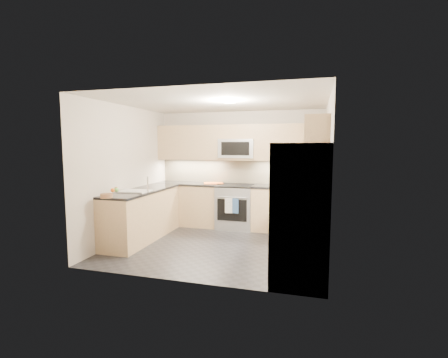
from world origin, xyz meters
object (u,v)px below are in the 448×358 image
(fruit_basket, at_px, (106,196))
(utensil_bowl, at_px, (316,183))
(microwave, at_px, (237,148))
(gas_range, at_px, (236,207))
(cutting_board, at_px, (213,183))
(refrigerator, at_px, (301,213))

(fruit_basket, bearing_deg, utensil_bowl, 34.57)
(microwave, xyz_separation_m, utensil_bowl, (1.64, -0.19, -0.67))
(gas_range, relative_size, cutting_board, 2.22)
(refrigerator, xyz_separation_m, cutting_board, (-1.97, 2.49, 0.05))
(cutting_board, bearing_deg, fruit_basket, -113.86)
(gas_range, relative_size, microwave, 1.20)
(utensil_bowl, relative_size, fruit_basket, 1.63)
(microwave, distance_m, refrigerator, 3.04)
(gas_range, xyz_separation_m, cutting_board, (-0.52, 0.07, 0.49))
(refrigerator, relative_size, fruit_basket, 9.51)
(microwave, height_order, fruit_basket, microwave)
(fruit_basket, bearing_deg, microwave, 56.99)
(cutting_board, bearing_deg, microwave, 6.15)
(microwave, bearing_deg, gas_range, -90.00)
(utensil_bowl, relative_size, cutting_board, 0.75)
(gas_range, distance_m, cutting_board, 0.72)
(microwave, bearing_deg, cutting_board, -173.85)
(gas_range, bearing_deg, microwave, 90.00)
(gas_range, distance_m, refrigerator, 2.86)
(refrigerator, bearing_deg, cutting_board, 128.32)
(refrigerator, relative_size, utensil_bowl, 5.84)
(fruit_basket, bearing_deg, cutting_board, 66.14)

